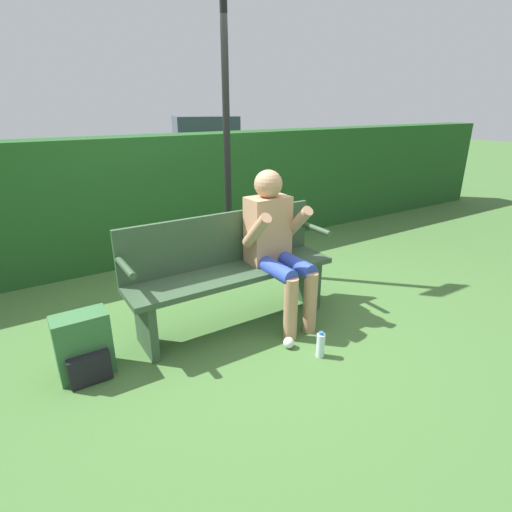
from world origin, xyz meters
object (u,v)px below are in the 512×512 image
object	(u,v)px
park_bench	(230,268)
signpost	(226,108)
water_bottle	(321,345)
person_seated	(276,240)
parked_car	(206,140)
backpack	(84,347)

from	to	relation	value
park_bench	signpost	size ratio (longest dim) A/B	0.58
signpost	park_bench	bearing A→B (deg)	-118.56
park_bench	water_bottle	xyz separation A→B (m)	(0.30, -0.81, -0.39)
signpost	water_bottle	bearing A→B (deg)	-97.21
person_seated	signpost	xyz separation A→B (m)	(0.16, 1.09, 1.00)
park_bench	water_bottle	size ratio (longest dim) A/B	8.52
park_bench	parked_car	xyz separation A→B (m)	(4.24, 9.27, 0.18)
water_bottle	signpost	bearing A→B (deg)	82.79
backpack	parked_car	size ratio (longest dim) A/B	0.11
person_seated	backpack	size ratio (longest dim) A/B	2.79
water_bottle	parked_car	size ratio (longest dim) A/B	0.05
park_bench	parked_car	distance (m)	10.19
water_bottle	person_seated	bearing A→B (deg)	84.94
park_bench	parked_car	size ratio (longest dim) A/B	0.41
person_seated	parked_car	distance (m)	10.18
person_seated	signpost	world-z (taller)	signpost
water_bottle	parked_car	world-z (taller)	parked_car
signpost	parked_car	xyz separation A→B (m)	(3.72, 8.31, -1.04)
park_bench	person_seated	bearing A→B (deg)	-21.11
water_bottle	parked_car	bearing A→B (deg)	68.62
person_seated	water_bottle	xyz separation A→B (m)	(-0.06, -0.68, -0.61)
person_seated	backpack	xyz separation A→B (m)	(-1.55, 0.02, -0.49)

